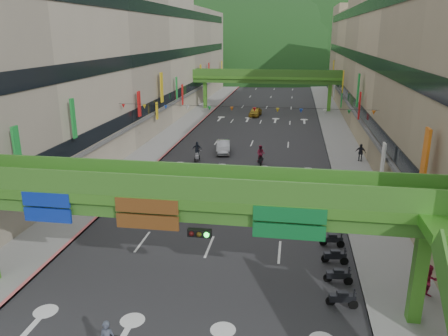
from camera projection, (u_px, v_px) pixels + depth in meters
name	position (u px, v px, depth m)	size (l,w,h in m)	color
road_slab	(259.00, 127.00, 63.96)	(18.00, 140.00, 0.02)	#28282B
sidewalk_left	(186.00, 124.00, 65.60)	(4.00, 140.00, 0.15)	gray
sidewalk_right	(335.00, 129.00, 62.27)	(4.00, 140.00, 0.15)	gray
curb_left	(198.00, 125.00, 65.31)	(0.20, 140.00, 0.18)	#CC5959
curb_right	(322.00, 129.00, 62.55)	(0.20, 140.00, 0.18)	gray
building_row_left	(131.00, 60.00, 64.03)	(12.80, 95.00, 19.00)	#9E937F
building_row_right	(402.00, 62.00, 58.30)	(12.80, 95.00, 19.00)	gray
overpass_near	(201.00, 213.00, 20.19)	(28.00, 12.27, 7.10)	#4C9E2D
overpass_far	(266.00, 80.00, 76.51)	(28.00, 2.20, 7.10)	#4C9E2D
hill_left	(244.00, 69.00, 169.99)	(168.00, 140.00, 112.00)	#1C4419
hill_right	(344.00, 66.00, 182.80)	(208.00, 176.00, 128.00)	#1C4419
bunting_string	(243.00, 109.00, 43.33)	(26.00, 0.36, 0.47)	black
scooter_rider_mid	(261.00, 155.00, 45.20)	(0.95, 1.60, 2.14)	black
scooter_rider_left	(197.00, 151.00, 46.73)	(1.12, 1.59, 2.15)	#A0A0A8
scooter_rider_far	(200.00, 207.00, 32.11)	(0.87, 1.58, 1.93)	maroon
parked_scooter_row	(337.00, 265.00, 24.89)	(1.60, 7.21, 1.08)	black
car_silver	(223.00, 147.00, 50.03)	(1.49, 4.28, 1.41)	#9B9DA2
car_yellow	(255.00, 112.00, 72.23)	(1.68, 4.17, 1.42)	#B88F26
pedestrian_red	(428.00, 284.00, 22.34)	(0.87, 0.68, 1.79)	#AE1C42
pedestrian_dark	(360.00, 154.00, 46.39)	(1.08, 0.45, 1.85)	black
pedestrian_blue	(386.00, 203.00, 33.11)	(0.77, 0.49, 1.64)	#2C394E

